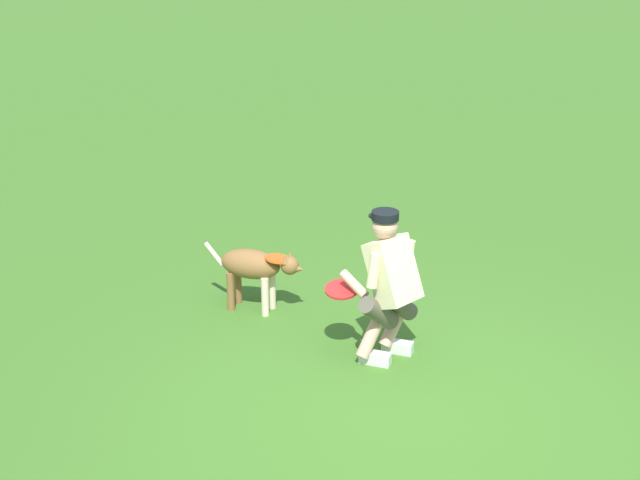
% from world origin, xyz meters
% --- Properties ---
extents(ground_plane, '(60.00, 60.00, 0.00)m').
position_xyz_m(ground_plane, '(0.00, 0.00, 0.00)').
color(ground_plane, '#3B6B23').
extents(person, '(0.70, 0.64, 1.29)m').
position_xyz_m(person, '(0.29, -0.79, 0.70)').
color(person, silver).
rests_on(person, ground_plane).
extents(dog, '(1.00, 0.28, 0.62)m').
position_xyz_m(dog, '(1.68, -1.25, 0.43)').
color(dog, brown).
rests_on(dog, ground_plane).
extents(frisbee_flying, '(0.33, 0.33, 0.06)m').
position_xyz_m(frisbee_flying, '(1.46, -1.25, 0.55)').
color(frisbee_flying, '#F05919').
extents(frisbee_held, '(0.39, 0.39, 0.09)m').
position_xyz_m(frisbee_held, '(0.66, -0.71, 0.61)').
color(frisbee_held, red).
rests_on(frisbee_held, person).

